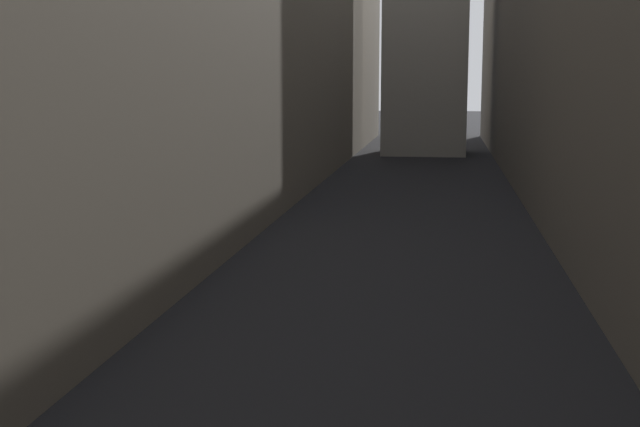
# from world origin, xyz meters

# --- Properties ---
(ground_plane) EXTENTS (264.00, 264.00, 0.00)m
(ground_plane) POSITION_xyz_m (0.00, 48.00, 0.00)
(ground_plane) COLOR black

